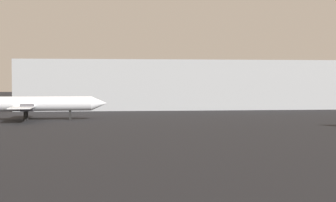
# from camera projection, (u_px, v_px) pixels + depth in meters

# --- Properties ---
(airplane_distant) EXTENTS (26.01, 16.99, 8.36)m
(airplane_distant) POSITION_uv_depth(u_px,v_px,m) (30.00, 104.00, 83.90)
(airplane_distant) COLOR silver
(airplane_distant) RESTS_ON ground_plane
(terminal_building) EXTENTS (78.72, 27.58, 11.85)m
(terminal_building) POSITION_uv_depth(u_px,v_px,m) (179.00, 85.00, 125.62)
(terminal_building) COLOR #999EA3
(terminal_building) RESTS_ON ground_plane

